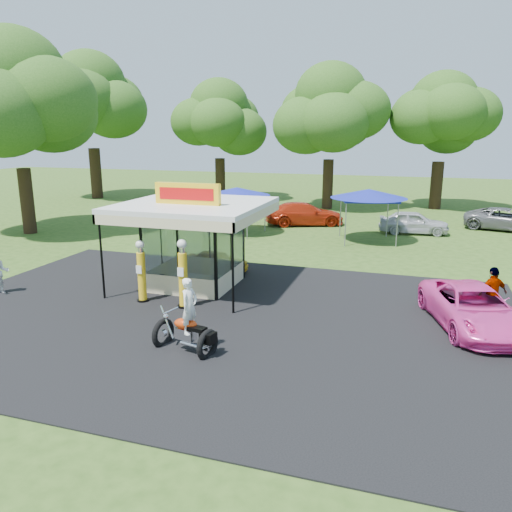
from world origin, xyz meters
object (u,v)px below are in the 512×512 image
object	(u,v)px
tent_west	(237,192)
bg_car_c	(414,222)
pink_sedan	(473,308)
gas_pump_left	(142,273)
bg_car_b	(304,214)
bg_car_d	(507,219)
spectator_east_b	(492,294)
gas_station_kiosk	(195,243)
gas_pump_right	(183,276)
tent_east	(369,194)
motorcycle	(188,323)
bg_car_a	(179,211)
kiosk_car	(217,261)

from	to	relation	value
tent_west	bg_car_c	bearing A→B (deg)	17.24
pink_sedan	bg_car_c	world-z (taller)	bg_car_c
gas_pump_left	bg_car_b	world-z (taller)	gas_pump_left
bg_car_d	spectator_east_b	bearing A→B (deg)	-175.78
gas_station_kiosk	pink_sedan	size ratio (longest dim) A/B	1.12
gas_pump_right	tent_east	size ratio (longest dim) A/B	0.59
tent_west	bg_car_b	bearing A→B (deg)	50.39
motorcycle	gas_station_kiosk	bearing A→B (deg)	125.64
gas_pump_left	motorcycle	distance (m)	4.81
gas_station_kiosk	bg_car_a	size ratio (longest dim) A/B	1.28
bg_car_c	tent_east	distance (m)	4.44
gas_station_kiosk	gas_pump_right	bearing A→B (deg)	-74.72
pink_sedan	spectator_east_b	distance (m)	1.07
motorcycle	tent_west	xyz separation A→B (m)	(-4.48, 16.36, 1.66)
gas_station_kiosk	tent_west	xyz separation A→B (m)	(-2.08, 10.61, 0.75)
pink_sedan	bg_car_d	distance (m)	18.44
gas_pump_left	bg_car_d	bearing A→B (deg)	52.31
spectator_east_b	bg_car_c	world-z (taller)	spectator_east_b
gas_pump_left	bg_car_b	distance (m)	17.13
bg_car_c	bg_car_d	xyz separation A→B (m)	(5.56, 2.92, -0.01)
bg_car_a	bg_car_b	distance (m)	8.67
gas_station_kiosk	pink_sedan	bearing A→B (deg)	-7.78
gas_pump_right	bg_car_c	distance (m)	17.95
gas_pump_left	bg_car_a	distance (m)	16.93
gas_station_kiosk	pink_sedan	distance (m)	10.31
bg_car_b	bg_car_d	distance (m)	12.69
gas_pump_right	tent_east	bearing A→B (deg)	69.23
bg_car_b	tent_east	distance (m)	6.25
gas_pump_right	pink_sedan	distance (m)	9.55
pink_sedan	motorcycle	bearing A→B (deg)	-167.22
gas_pump_left	bg_car_a	xyz separation A→B (m)	(-6.33, 15.70, -0.41)
gas_pump_right	tent_east	world-z (taller)	tent_east
gas_pump_left	tent_west	distance (m)	13.12
gas_station_kiosk	spectator_east_b	bearing A→B (deg)	-2.98
gas_pump_right	motorcycle	distance (m)	3.68
pink_sedan	bg_car_d	bearing A→B (deg)	62.24
gas_pump_right	kiosk_car	distance (m)	4.82
tent_east	kiosk_car	bearing A→B (deg)	-123.90
gas_pump_left	bg_car_b	size ratio (longest dim) A/B	0.45
pink_sedan	tent_west	world-z (taller)	tent_west
bg_car_a	tent_east	size ratio (longest dim) A/B	0.99
gas_pump_left	kiosk_car	xyz separation A→B (m)	(1.02, 4.60, -0.63)
spectator_east_b	gas_station_kiosk	bearing A→B (deg)	-36.55
motorcycle	kiosk_car	size ratio (longest dim) A/B	0.80
motorcycle	gas_pump_right	bearing A→B (deg)	130.87
spectator_east_b	bg_car_a	size ratio (longest dim) A/B	0.44
gas_pump_right	tent_east	distance (m)	14.19
pink_sedan	bg_car_c	size ratio (longest dim) A/B	1.18
gas_pump_right	kiosk_car	size ratio (longest dim) A/B	0.88
gas_pump_right	bg_car_d	distance (m)	23.23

